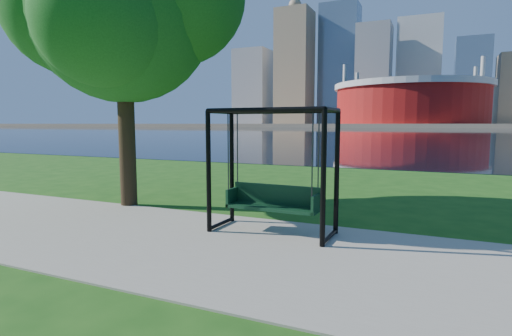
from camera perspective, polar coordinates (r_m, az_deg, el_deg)
The scene contains 8 objects.
ground at distance 7.00m, azimuth -1.83°, elevation -10.32°, with size 900.00×900.00×0.00m, color #1E5114.
path at distance 6.57m, azimuth -3.76°, elevation -11.32°, with size 120.00×4.00×0.03m, color #9E937F.
river at distance 108.09m, azimuth 22.52°, elevation 4.81°, with size 900.00×180.00×0.02m, color black.
far_bank at distance 312.05m, azimuth 23.57°, elevation 5.64°, with size 900.00×228.00×2.00m, color #937F60.
stadium at distance 241.69m, azimuth 21.15°, elevation 8.83°, with size 83.00×83.00×32.00m.
skyline at distance 327.27m, azimuth 23.11°, elevation 11.79°, with size 392.00×66.00×96.50m.
swing at distance 7.22m, azimuth 2.41°, elevation -0.86°, with size 2.25×1.01×2.28m.
park_tree at distance 10.60m, azimuth -18.57°, elevation 21.16°, with size 5.54×5.00×6.87m.
Camera 1 is at (2.93, -6.04, 2.01)m, focal length 28.00 mm.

